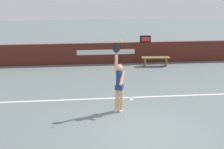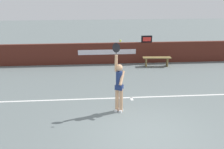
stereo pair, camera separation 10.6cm
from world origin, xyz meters
TOP-DOWN VIEW (x-y plane):
  - ground_plane at (0.00, 0.00)m, footprint 60.00×60.00m
  - court_lines at (0.00, -0.08)m, footprint 11.25×6.04m
  - back_wall at (-0.00, 8.15)m, footprint 15.40×0.22m
  - speed_display at (1.68, 8.14)m, footprint 0.61×0.16m
  - tennis_player at (-0.64, 1.64)m, footprint 0.46×0.47m
  - tennis_ball at (-0.62, 1.50)m, footprint 0.07×0.07m
  - courtside_bench_near at (2.12, 7.31)m, footprint 1.58×0.46m

SIDE VIEW (x-z plane):
  - ground_plane at x=0.00m, z-range 0.00..0.00m
  - court_lines at x=0.00m, z-range 0.00..0.00m
  - courtside_bench_near at x=2.12m, z-range 0.14..0.66m
  - back_wall at x=0.00m, z-range 0.00..1.21m
  - tennis_player at x=-0.64m, z-range -0.21..2.29m
  - speed_display at x=1.68m, z-range 1.21..1.59m
  - tennis_ball at x=-0.62m, z-range 2.55..2.63m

